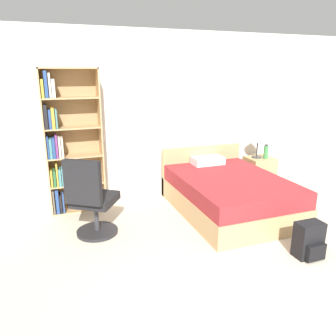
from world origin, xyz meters
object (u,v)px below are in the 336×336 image
(bookshelf, at_px, (66,143))
(water_bottle, at_px, (266,152))
(bed, at_px, (227,192))
(nightstand, at_px, (259,172))
(backpack_black, at_px, (309,241))
(table_lamp, at_px, (258,138))
(office_chair, at_px, (92,201))

(bookshelf, xyz_separation_m, water_bottle, (3.25, -0.19, -0.36))
(bed, xyz_separation_m, nightstand, (1.06, 0.71, -0.01))
(bookshelf, xyz_separation_m, bed, (2.16, -0.79, -0.74))
(water_bottle, xyz_separation_m, backpack_black, (-0.88, -2.04, -0.47))
(table_lamp, distance_m, water_bottle, 0.28)
(nightstand, relative_size, water_bottle, 2.13)
(nightstand, height_order, backpack_black, nightstand)
(bed, relative_size, table_lamp, 4.37)
(office_chair, height_order, table_lamp, office_chair)
(office_chair, bearing_deg, nightstand, 15.88)
(water_bottle, bearing_deg, bed, -150.90)
(backpack_black, bearing_deg, table_lamp, 70.10)
(backpack_black, bearing_deg, office_chair, 149.30)
(backpack_black, bearing_deg, bed, 98.09)
(backpack_black, bearing_deg, water_bottle, 66.67)
(bed, relative_size, water_bottle, 7.63)
(office_chair, relative_size, backpack_black, 2.55)
(water_bottle, bearing_deg, bookshelf, 176.65)
(nightstand, distance_m, table_lamp, 0.62)
(bookshelf, xyz_separation_m, backpack_black, (2.37, -2.23, -0.83))
(bed, distance_m, backpack_black, 1.46)
(bookshelf, height_order, table_lamp, bookshelf)
(office_chair, height_order, water_bottle, office_chair)
(bed, xyz_separation_m, water_bottle, (1.09, 0.60, 0.38))
(bookshelf, distance_m, water_bottle, 3.27)
(office_chair, relative_size, water_bottle, 4.07)
(water_bottle, distance_m, backpack_black, 2.28)
(bookshelf, distance_m, bed, 2.42)
(bed, bearing_deg, nightstand, 33.78)
(bookshelf, bearing_deg, table_lamp, -1.27)
(bed, bearing_deg, water_bottle, 29.10)
(bed, bearing_deg, office_chair, -175.57)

